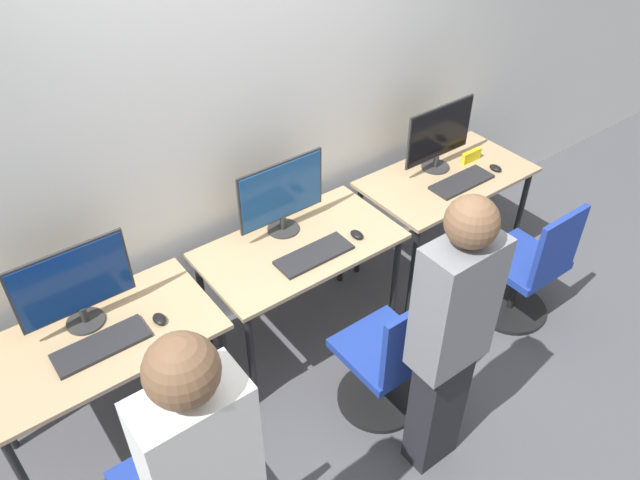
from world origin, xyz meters
name	(u,v)px	position (x,y,z in m)	size (l,w,h in m)	color
ground_plane	(332,365)	(0.00, 0.00, 0.00)	(20.00, 20.00, 0.00)	#4C4C51
wall_back	(251,111)	(0.00, 0.76, 1.40)	(12.00, 0.05, 2.80)	silver
desk_left	(101,351)	(-1.19, 0.32, 0.66)	(1.14, 0.63, 0.75)	tan
monitor_left	(74,286)	(-1.19, 0.45, 0.99)	(0.55, 0.19, 0.45)	#2D2D2D
keyboard_left	(101,346)	(-1.19, 0.25, 0.76)	(0.44, 0.17, 0.02)	#262628
mouse_left	(159,319)	(-0.90, 0.24, 0.77)	(0.06, 0.09, 0.03)	black
desk_center	(300,256)	(0.00, 0.32, 0.66)	(1.14, 0.63, 0.75)	tan
monitor_center	(282,195)	(0.00, 0.48, 0.99)	(0.55, 0.19, 0.45)	#2D2D2D
keyboard_center	(314,255)	(0.00, 0.18, 0.76)	(0.44, 0.17, 0.02)	#262628
mouse_center	(357,235)	(0.30, 0.17, 0.77)	(0.06, 0.09, 0.03)	black
office_chair_center	(389,363)	(0.06, -0.41, 0.37)	(0.48, 0.48, 0.89)	black
person_center	(450,336)	(0.05, -0.77, 0.90)	(0.36, 0.22, 1.65)	#232328
desk_right	(446,186)	(1.19, 0.32, 0.66)	(1.14, 0.63, 0.75)	tan
monitor_right	(439,135)	(1.19, 0.44, 0.99)	(0.55, 0.19, 0.45)	#2D2D2D
keyboard_right	(462,182)	(1.19, 0.20, 0.76)	(0.44, 0.17, 0.02)	#262628
mouse_right	(496,168)	(1.49, 0.17, 0.77)	(0.06, 0.09, 0.03)	black
office_chair_right	(527,273)	(1.24, -0.39, 0.37)	(0.48, 0.48, 0.89)	black
placard_right	(471,156)	(1.44, 0.35, 0.79)	(0.16, 0.03, 0.08)	yellow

